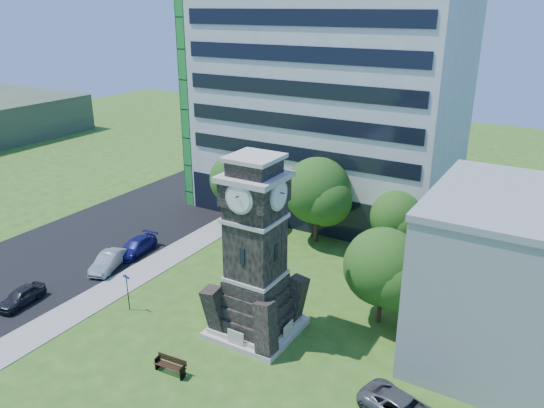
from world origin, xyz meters
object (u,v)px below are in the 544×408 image
Objects in this scene: park_bench at (171,365)px; car_street_mid at (108,262)px; street_sign at (127,288)px; clock_tower at (256,260)px; car_street_south at (21,296)px; car_street_north at (136,246)px.

car_street_mid is at bearing 145.41° from park_bench.
street_sign reaches higher than park_bench.
clock_tower reaches higher than car_street_south.
car_street_north is at bearing 138.76° from street_sign.
clock_tower is 2.71× the size of car_street_north.
clock_tower is 4.32× the size of street_sign.
clock_tower is 5.99× the size of park_bench.
park_bench is (13.25, -7.52, -0.14)m from car_street_mid.
car_street_north reaches higher than park_bench.
street_sign is (-7.22, 3.83, 1.21)m from park_bench.
car_street_north is (1.14, 10.57, 0.01)m from car_street_south.
street_sign is at bearing 18.26° from car_street_south.
clock_tower is at bearing 22.59° from street_sign.
car_street_south is 10.63m from car_street_north.
car_street_south is 1.84× the size of park_bench.
car_street_south is 8.20m from street_sign.
clock_tower is 3.26× the size of car_street_south.
car_street_south is at bearing -101.63° from car_street_north.
car_street_north is 2.21× the size of park_bench.
car_street_mid is 3.40m from car_street_north.
car_street_north is 17.31m from park_bench.
park_bench is (13.43, -10.92, -0.10)m from car_street_north.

